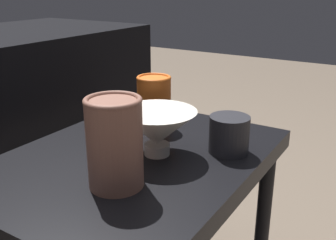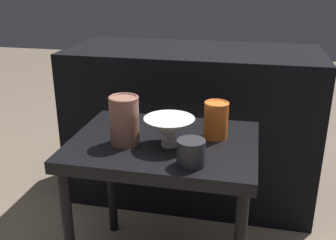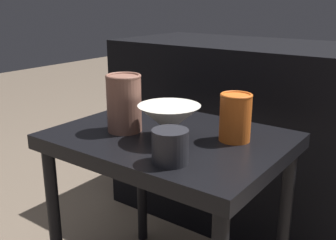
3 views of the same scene
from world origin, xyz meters
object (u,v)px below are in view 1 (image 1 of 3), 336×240
at_px(cup, 229,134).
at_px(vase_textured_left, 115,142).
at_px(bowl, 157,128).
at_px(vase_colorful_right, 154,101).

bearing_deg(cup, vase_textured_left, 155.35).
relative_size(vase_textured_left, cup, 1.91).
xyz_separation_m(vase_textured_left, cup, (0.23, -0.11, -0.04)).
bearing_deg(cup, bowl, 126.98).
bearing_deg(vase_textured_left, bowl, 4.47).
relative_size(bowl, vase_textured_left, 1.02).
bearing_deg(bowl, vase_colorful_right, 35.70).
xyz_separation_m(bowl, vase_colorful_right, (0.14, 0.10, 0.01)).
xyz_separation_m(vase_textured_left, vase_colorful_right, (0.28, 0.11, -0.02)).
xyz_separation_m(bowl, cup, (0.09, -0.12, -0.02)).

